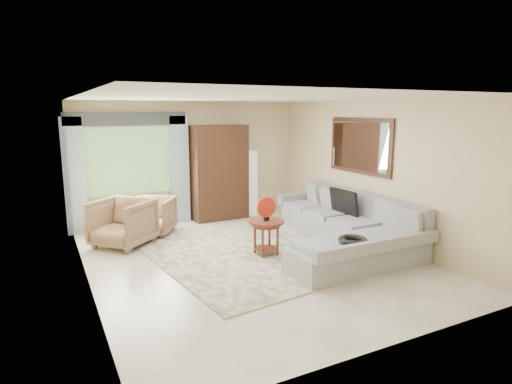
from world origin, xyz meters
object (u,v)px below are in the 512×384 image
sectional_sofa (346,232)px  armoire (219,173)px  armchair_right (152,216)px  coffee_table (266,237)px  potted_plant (100,220)px  armchair_left (123,223)px  tv_screen (344,202)px  floor_lamp (250,183)px

sectional_sofa → armoire: bearing=113.1°
armchair_right → coffee_table: bearing=-22.5°
potted_plant → armoire: (2.57, 0.02, 0.76)m
coffee_table → armchair_left: size_ratio=0.64×
coffee_table → armchair_left: 2.61m
armchair_left → armchair_right: (0.65, 0.52, -0.06)m
tv_screen → potted_plant: 4.77m
floor_lamp → armchair_right: bearing=-167.1°
armchair_left → armchair_right: size_ratio=1.16×
potted_plant → armchair_right: bearing=-27.5°
armchair_left → potted_plant: size_ratio=1.60×
potted_plant → sectional_sofa: bearing=-37.1°
armoire → armchair_left: bearing=-156.1°
floor_lamp → armchair_left: bearing=-160.9°
tv_screen → floor_lamp: (-0.70, 2.54, 0.03)m
floor_lamp → potted_plant: bearing=-178.7°
armoire → tv_screen: bearing=-58.8°
armchair_right → armoire: 1.85m
armchair_left → potted_plant: bearing=154.2°
armchair_right → potted_plant: bearing=-173.4°
armchair_right → floor_lamp: 2.54m
sectional_sofa → tv_screen: 0.66m
tv_screen → coffee_table: bearing=-174.9°
tv_screen → potted_plant: bearing=148.9°
coffee_table → potted_plant: 3.50m
sectional_sofa → coffee_table: (-1.48, 0.27, 0.03)m
coffee_table → floor_lamp: size_ratio=0.40×
armoire → floor_lamp: armoire is taller
tv_screen → armoire: (-1.50, 2.48, 0.33)m
tv_screen → potted_plant: (-4.07, 2.46, -0.43)m
potted_plant → coffee_table: bearing=-48.4°
armchair_right → potted_plant: armchair_right is taller
tv_screen → armchair_right: size_ratio=0.91×
armchair_left → potted_plant: (-0.27, 1.00, -0.13)m
armchair_right → armoire: bearing=51.0°
armoire → coffee_table: bearing=-95.3°
coffee_table → armchair_right: bearing=123.3°
sectional_sofa → potted_plant: (-3.80, 2.88, 0.01)m
armoire → sectional_sofa: bearing=-66.9°
potted_plant → armoire: 2.68m
potted_plant → armoire: size_ratio=0.28×
armchair_left → potted_plant: 1.04m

